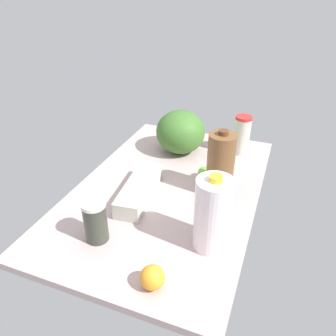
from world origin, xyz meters
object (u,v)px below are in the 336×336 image
Objects in this scene: shaker_bottle at (96,221)px; lime_far_back at (204,173)px; chocolate_milk_jug at (221,164)px; orange_beside_bowl at (152,277)px; watermelon at (180,132)px; milk_jug at (213,214)px; egg_carton at (139,190)px; tumbler_cup at (242,135)px.

shaker_bottle is 2.76× the size of lime_far_back.
lime_far_back is (-8.09, -8.51, -10.68)cm from chocolate_milk_jug.
shaker_bottle reaches higher than orange_beside_bowl.
milk_jug is at bearing 27.89° from watermelon.
shaker_bottle is at bearing -25.31° from lime_far_back.
orange_beside_bowl reaches higher than egg_carton.
shaker_bottle is 29.08cm from orange_beside_bowl.
milk_jug reaches higher than tumbler_cup.
egg_carton is at bearing -149.90° from orange_beside_bowl.
tumbler_cup is at bearing 108.11° from watermelon.
shaker_bottle is 57.15cm from lime_far_back.
watermelon reaches higher than egg_carton.
egg_carton is at bearing -3.01° from watermelon.
watermelon is at bearing -138.11° from lime_far_back.
watermelon reaches higher than orange_beside_bowl.
watermelon is at bearing -166.22° from orange_beside_bowl.
egg_carton is 28.33cm from shaker_bottle.
orange_beside_bowl is (11.93, 26.20, -4.15)cm from shaker_bottle.
chocolate_milk_jug is 54.69cm from shaker_bottle.
milk_jug is at bearing 18.63° from lime_far_back.
tumbler_cup is at bearing -177.73° from milk_jug.
chocolate_milk_jug is 15.87cm from lime_far_back.
egg_carton is 1.18× the size of milk_jug.
chocolate_milk_jug is 56.55cm from orange_beside_bowl.
shaker_bottle is (72.44, -5.51, -3.06)cm from watermelon.
egg_carton is 1.16× the size of chocolate_milk_jug.
shaker_bottle is at bearing -4.35° from watermelon.
tumbler_cup is at bearing 143.21° from egg_carton.
egg_carton is 4.40× the size of orange_beside_bowl.
watermelon reaches higher than tumbler_cup.
watermelon is (-44.64, 2.35, 7.42)cm from egg_carton.
milk_jug reaches higher than watermelon.
milk_jug is at bearing 106.58° from shaker_bottle.
watermelon is 0.87× the size of chocolate_milk_jug.
chocolate_milk_jug reaches higher than tumbler_cup.
milk_jug is 43.66cm from lime_far_back.
shaker_bottle is at bearing -37.13° from chocolate_milk_jug.
watermelon is 0.88× the size of milk_jug.
orange_beside_bowl is (39.73, 23.03, 0.21)cm from egg_carton.
chocolate_milk_jug reaches higher than lime_far_back.
milk_jug reaches higher than shaker_bottle.
chocolate_milk_jug is at bearing 43.23° from watermelon.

